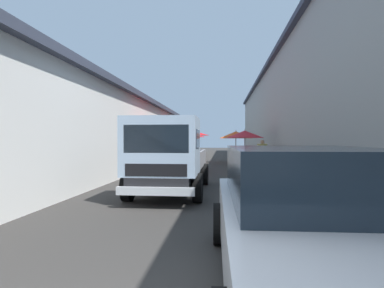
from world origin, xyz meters
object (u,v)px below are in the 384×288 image
at_px(fruit_stall_far_right, 236,137).
at_px(vendor_by_crates, 262,152).
at_px(fruit_stall_mid_lane, 179,137).
at_px(delivery_truck, 167,158).
at_px(hatchback_car, 306,217).
at_px(parked_scooter, 184,160).
at_px(fruit_stall_near_right, 192,136).
at_px(fruit_stall_far_left, 244,138).

bearing_deg(fruit_stall_far_right, vendor_by_crates, -162.89).
xyz_separation_m(fruit_stall_mid_lane, vendor_by_crates, (1.99, -4.25, -0.81)).
distance_m(fruit_stall_mid_lane, delivery_truck, 6.77).
height_order(fruit_stall_far_right, hatchback_car, fruit_stall_far_right).
distance_m(fruit_stall_far_right, fruit_stall_mid_lane, 6.69).
bearing_deg(fruit_stall_mid_lane, parked_scooter, -2.34).
distance_m(fruit_stall_near_right, delivery_truck, 13.00).
bearing_deg(hatchback_car, fruit_stall_mid_lane, 14.38).
xyz_separation_m(vendor_by_crates, parked_scooter, (-0.23, 4.18, -0.42)).
height_order(fruit_stall_near_right, hatchback_car, fruit_stall_near_right).
bearing_deg(hatchback_car, delivery_truck, 25.35).
distance_m(fruit_stall_far_right, fruit_stall_far_left, 2.42).
bearing_deg(fruit_stall_far_left, fruit_stall_far_right, 8.87).
distance_m(fruit_stall_far_right, parked_scooter, 5.28).
relative_size(hatchback_car, vendor_by_crates, 2.59).
bearing_deg(hatchback_car, fruit_stall_far_left, -1.58).
relative_size(fruit_stall_mid_lane, parked_scooter, 1.49).
xyz_separation_m(fruit_stall_far_left, hatchback_car, (-15.19, 0.42, -0.91)).
height_order(fruit_stall_far_right, parked_scooter, fruit_stall_far_right).
xyz_separation_m(fruit_stall_far_right, fruit_stall_mid_lane, (-5.96, 3.03, -0.01)).
relative_size(fruit_stall_far_right, fruit_stall_mid_lane, 0.89).
height_order(fruit_stall_far_right, fruit_stall_far_left, fruit_stall_far_right).
distance_m(fruit_stall_near_right, fruit_stall_mid_lane, 6.27).
bearing_deg(fruit_stall_mid_lane, fruit_stall_far_left, -43.61).
bearing_deg(parked_scooter, vendor_by_crates, -86.81).
bearing_deg(fruit_stall_near_right, delivery_truck, -177.36).
relative_size(hatchback_car, delivery_truck, 0.80).
bearing_deg(vendor_by_crates, fruit_stall_far_left, 28.26).
bearing_deg(fruit_stall_mid_lane, delivery_truck, -174.46).
xyz_separation_m(fruit_stall_near_right, parked_scooter, (-4.50, -0.02, -1.31)).
height_order(fruit_stall_far_left, parked_scooter, fruit_stall_far_left).
height_order(fruit_stall_mid_lane, fruit_stall_far_left, fruit_stall_mid_lane).
distance_m(fruit_stall_far_right, hatchback_car, 17.61).
height_order(fruit_stall_far_left, vendor_by_crates, fruit_stall_far_left).
bearing_deg(parked_scooter, delivery_truck, -176.10).
bearing_deg(delivery_truck, vendor_by_crates, -22.48).
distance_m(fruit_stall_far_left, delivery_truck, 10.65).
relative_size(fruit_stall_far_right, parked_scooter, 1.32).
bearing_deg(parked_scooter, fruit_stall_far_left, -61.48).
relative_size(hatchback_car, parked_scooter, 2.33).
xyz_separation_m(hatchback_car, parked_scooter, (13.39, 2.91, -0.29)).
distance_m(hatchback_car, vendor_by_crates, 13.68).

